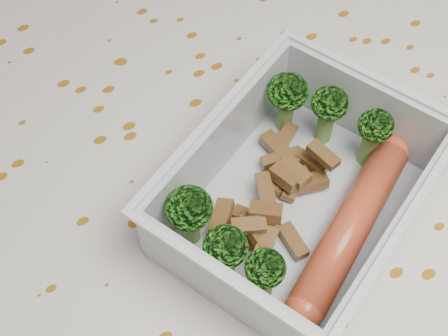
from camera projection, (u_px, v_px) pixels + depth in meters
dining_table at (210, 240)px, 0.50m from camera, size 1.40×0.90×0.75m
tablecloth at (209, 210)px, 0.46m from camera, size 1.46×0.96×0.19m
lunch_container at (298, 198)px, 0.39m from camera, size 0.21×0.19×0.06m
broccoli_florets at (274, 172)px, 0.38m from camera, size 0.16×0.13×0.05m
meat_pile at (277, 190)px, 0.40m from camera, size 0.10×0.09×0.03m
sausage at (351, 226)px, 0.39m from camera, size 0.13×0.09×0.02m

